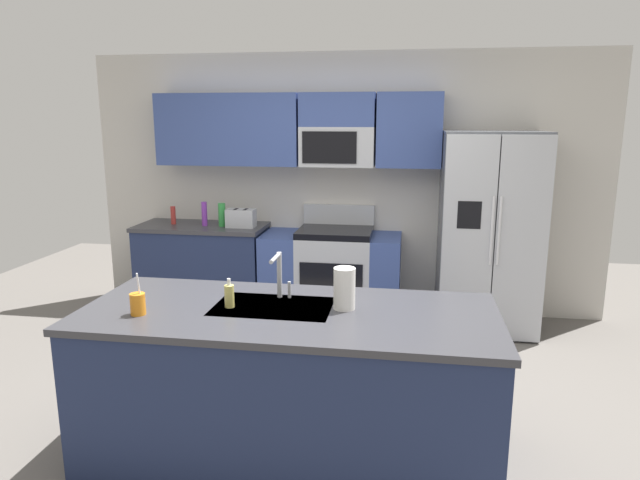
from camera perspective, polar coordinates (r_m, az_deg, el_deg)
The scene contains 14 objects.
ground_plane at distance 4.11m, azimuth -1.43°, elevation -16.30°, with size 9.00×9.00×0.00m, color #66605B.
kitchen_wall_unit at distance 5.70m, azimuth 0.92°, elevation 7.36°, with size 5.20×0.43×2.60m.
back_counter at distance 5.93m, azimuth -11.77°, elevation -2.74°, with size 1.30×0.63×0.90m.
range_oven at distance 5.61m, azimuth 1.16°, elevation -3.44°, with size 1.36×0.61×1.10m.
refrigerator at distance 5.42m, azimuth 16.79°, elevation 0.72°, with size 0.90×0.76×1.85m.
island_counter at distance 3.38m, azimuth -3.17°, elevation -14.25°, with size 2.36×1.00×0.90m.
toaster at distance 5.63m, azimuth -8.03°, elevation 2.21°, with size 0.28×0.16×0.18m.
pepper_mill at distance 5.93m, azimuth -14.69°, elevation 2.45°, with size 0.05×0.05×0.18m, color #B2332D.
bottle_purple at distance 5.76m, azimuth -11.66°, elevation 2.62°, with size 0.06×0.06×0.24m, color purple.
bottle_green at distance 5.70m, azimuth -9.93°, elevation 2.55°, with size 0.07×0.07×0.23m, color green.
sink_faucet at distance 3.36m, azimuth -4.16°, elevation -3.23°, with size 0.08×0.21×0.28m.
drink_cup_orange at distance 3.27m, azimuth -18.02°, elevation -6.18°, with size 0.08×0.08×0.24m.
soap_dispenser at distance 3.27m, azimuth -9.20°, elevation -5.60°, with size 0.06×0.06×0.17m.
paper_towel_roll at distance 3.19m, azimuth 2.50°, elevation -4.94°, with size 0.12×0.12×0.24m, color white.
Camera 1 is at (0.67, -3.54, 1.97)m, focal length 31.50 mm.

